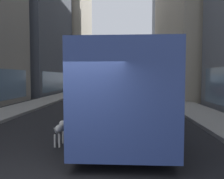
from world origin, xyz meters
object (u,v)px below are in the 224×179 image
car_black_suv (132,84)px  dalmatian_dog (60,129)px  transit_bus (124,85)px  car_red_coupe (138,89)px  car_blue_hatchback (134,86)px

car_black_suv → dalmatian_dog: (-3.65, -37.72, -0.31)m
transit_bus → dalmatian_dog: (-2.05, -3.48, -1.26)m
car_black_suv → transit_bus: bearing=-92.7°
transit_bus → dalmatian_dog: 4.23m
car_red_coupe → car_blue_hatchback: bearing=90.0°
car_red_coupe → car_blue_hatchback: 8.11m
dalmatian_dog → car_black_suv: bearing=84.5°
transit_bus → car_blue_hatchback: (1.60, 22.93, -0.96)m
car_blue_hatchback → dalmatian_dog: car_blue_hatchback is taller
car_black_suv → car_blue_hatchback: size_ratio=1.10×
car_black_suv → car_blue_hatchback: 11.31m
car_red_coupe → car_black_suv: same height
car_red_coupe → car_black_suv: bearing=90.0°
car_red_coupe → car_black_suv: 19.42m
transit_bus → car_red_coupe: size_ratio=2.44×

